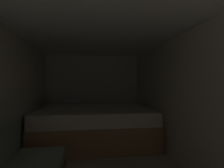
# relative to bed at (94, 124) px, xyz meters

# --- Properties ---
(wall_back) EXTENTS (2.52, 0.05, 1.98)m
(wall_back) POSITION_rel_bed_xyz_m (0.00, 0.99, 0.63)
(wall_back) COLOR beige
(wall_back) RESTS_ON ground
(wall_right) EXTENTS (0.05, 5.24, 1.98)m
(wall_right) POSITION_rel_bed_xyz_m (1.24, -1.65, 0.63)
(wall_right) COLOR beige
(wall_right) RESTS_ON ground
(ceiling_slab) EXTENTS (2.52, 5.24, 0.05)m
(ceiling_slab) POSITION_rel_bed_xyz_m (0.00, -1.65, 1.64)
(ceiling_slab) COLOR white
(ceiling_slab) RESTS_ON wall_left
(bed) EXTENTS (2.30, 1.84, 0.88)m
(bed) POSITION_rel_bed_xyz_m (0.00, 0.00, 0.00)
(bed) COLOR #9E7247
(bed) RESTS_ON ground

